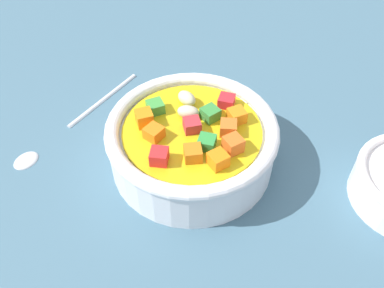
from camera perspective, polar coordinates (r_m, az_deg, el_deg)
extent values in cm
cube|color=#42667A|center=(49.04, 0.00, -3.14)|extent=(140.00, 140.00, 2.00)
cylinder|color=white|center=(46.47, 0.00, -0.41)|extent=(18.62, 18.62, 4.87)
torus|color=white|center=(44.38, 0.00, 2.15)|extent=(19.10, 19.10, 1.59)
cylinder|color=gold|center=(44.57, 0.00, 1.89)|extent=(15.38, 15.38, 0.40)
cube|color=green|center=(42.18, 2.09, 0.21)|extent=(2.26, 2.26, 1.28)
ellipsoid|color=beige|center=(47.14, -0.74, 6.43)|extent=(2.10, 2.76, 1.48)
cube|color=orange|center=(40.53, 3.67, -2.19)|extent=(2.29, 2.29, 1.48)
cube|color=orange|center=(45.24, 6.28, 3.98)|extent=(2.42, 2.42, 1.43)
cube|color=red|center=(41.06, -5.08, -1.48)|extent=(2.39, 2.39, 1.47)
cube|color=#378939|center=(45.30, 2.58, 4.26)|extent=(2.20, 2.20, 1.36)
cube|color=red|center=(43.88, 0.11, 2.55)|extent=(2.48, 2.48, 1.29)
cube|color=orange|center=(41.05, 0.14, -1.31)|extent=(2.49, 2.49, 1.40)
cube|color=green|center=(46.36, -5.13, 5.21)|extent=(2.42, 2.42, 1.26)
ellipsoid|color=beige|center=(45.43, -0.53, 4.52)|extent=(2.44, 2.89, 1.41)
cube|color=orange|center=(43.29, -5.36, 1.58)|extent=(1.84, 1.84, 1.36)
cube|color=orange|center=(42.24, 6.11, 0.34)|extent=(2.32, 2.32, 1.65)
cube|color=orange|center=(43.73, 5.11, 2.24)|extent=(2.41, 2.41, 1.42)
cube|color=orange|center=(44.83, -6.70, 3.64)|extent=(2.46, 2.46, 1.64)
cube|color=red|center=(47.11, 4.85, 6.01)|extent=(2.24, 2.24, 1.23)
cylinder|color=silver|center=(57.23, -12.32, 6.28)|extent=(13.07, 0.90, 0.64)
ellipsoid|color=silver|center=(51.88, -22.32, -1.91)|extent=(3.18, 2.52, 0.77)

